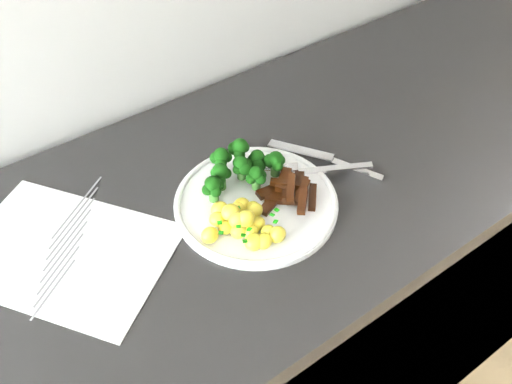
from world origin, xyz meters
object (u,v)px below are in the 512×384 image
(knife, at_px, (339,164))
(potatoes, at_px, (243,223))
(plate, at_px, (256,202))
(beef_strips, at_px, (290,191))
(recipe_paper, at_px, (65,252))
(counter, at_px, (244,334))
(broccoli, at_px, (241,167))
(fork, at_px, (320,168))

(knife, bearing_deg, potatoes, -173.71)
(plate, relative_size, beef_strips, 2.32)
(recipe_paper, bearing_deg, knife, -12.29)
(counter, distance_m, broccoli, 0.48)
(fork, relative_size, knife, 0.84)
(counter, bearing_deg, plate, -72.65)
(potatoes, bearing_deg, counter, 58.04)
(fork, bearing_deg, broccoli, 153.95)
(plate, xyz_separation_m, broccoli, (0.01, 0.05, 0.03))
(broccoli, distance_m, beef_strips, 0.09)
(fork, bearing_deg, potatoes, -170.90)
(broccoli, bearing_deg, recipe_paper, 173.14)
(counter, height_order, knife, knife)
(recipe_paper, distance_m, broccoli, 0.30)
(potatoes, relative_size, fork, 0.73)
(potatoes, bearing_deg, beef_strips, 7.89)
(potatoes, distance_m, beef_strips, 0.10)
(counter, relative_size, plate, 8.81)
(plate, distance_m, broccoli, 0.06)
(recipe_paper, relative_size, broccoli, 2.46)
(potatoes, bearing_deg, recipe_paper, 152.54)
(broccoli, distance_m, knife, 0.18)
(recipe_paper, bearing_deg, broccoli, -6.86)
(plate, distance_m, potatoes, 0.06)
(plate, relative_size, knife, 1.39)
(beef_strips, height_order, knife, beef_strips)
(broccoli, bearing_deg, potatoes, -123.30)
(counter, relative_size, fork, 14.48)
(potatoes, xyz_separation_m, beef_strips, (0.10, 0.01, -0.00))
(beef_strips, distance_m, fork, 0.08)
(broccoli, height_order, potatoes, broccoli)
(counter, relative_size, beef_strips, 20.42)
(plate, bearing_deg, potatoes, -144.71)
(recipe_paper, xyz_separation_m, plate, (0.29, -0.09, 0.01))
(potatoes, height_order, fork, potatoes)
(fork, bearing_deg, recipe_paper, 167.18)
(recipe_paper, bearing_deg, fork, -12.82)
(plate, distance_m, beef_strips, 0.06)
(broccoli, height_order, fork, broccoli)
(knife, bearing_deg, counter, 166.60)
(recipe_paper, distance_m, fork, 0.43)
(counter, relative_size, recipe_paper, 6.19)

